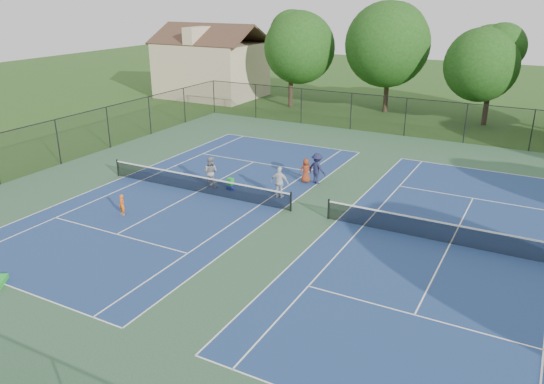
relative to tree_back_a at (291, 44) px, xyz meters
The scene contains 16 objects.
ground 27.95m from the tree_back_a, 61.56° to the right, with size 140.00×140.00×0.00m, color #234716.
court_pad 27.95m from the tree_back_a, 61.56° to the right, with size 36.00×36.00×0.01m, color #2B4C33.
tennis_court_left 25.44m from the tree_back_a, 75.96° to the right, with size 12.00×23.83×1.07m.
tennis_court_right 31.80m from the tree_back_a, 50.19° to the right, with size 12.00×23.83×1.07m.
perimeter_fence 27.65m from the tree_back_a, 61.56° to the right, with size 36.08×36.08×3.02m.
tree_back_a is the anchor object (origin of this frame).
tree_back_b 9.24m from the tree_back_a, 12.53° to the left, with size 7.60×7.60×10.03m.
tree_back_c 18.04m from the tree_back_a, ahead, with size 6.00×6.00×8.40m.
clapboard_house 10.47m from the tree_back_a, behind, with size 10.80×8.10×7.65m.
child_player 29.37m from the tree_back_a, 80.85° to the right, with size 0.40×0.26×1.09m, color #FF6110.
instructor 24.26m from the tree_back_a, 74.84° to the right, with size 0.89×0.69×1.82m, color gray.
bystander_a 25.39m from the tree_back_a, 64.95° to the right, with size 1.04×0.43×1.78m, color silver.
bystander_b 23.10m from the tree_back_a, 59.60° to the right, with size 1.20×0.69×1.86m, color #1B1C3C.
bystander_c 22.93m from the tree_back_a, 61.23° to the right, with size 0.72×0.47×1.47m, color maroon.
ball_crate 24.70m from the tree_back_a, 71.83° to the right, with size 0.39×0.32×0.29m, color navy.
ball_hopper 24.62m from the tree_back_a, 71.83° to the right, with size 0.34×0.28×0.41m, color green.
Camera 1 is at (10.12, -22.80, 10.68)m, focal length 35.00 mm.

